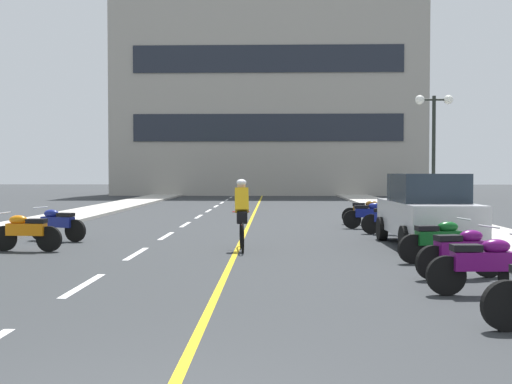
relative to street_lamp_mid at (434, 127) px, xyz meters
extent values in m
plane|color=#2D3033|center=(-7.33, 0.60, -3.61)|extent=(140.00, 140.00, 0.00)
cube|color=#B7B2A8|center=(-14.53, 3.60, -3.55)|extent=(2.40, 72.00, 0.12)
cube|color=#B7B2A8|center=(-0.13, 3.60, -3.55)|extent=(2.40, 72.00, 0.12)
cube|color=silver|center=(-9.33, -14.40, -3.61)|extent=(0.14, 2.20, 0.01)
cube|color=silver|center=(-9.33, -10.40, -3.61)|extent=(0.14, 2.20, 0.01)
cube|color=silver|center=(-9.33, -6.40, -3.61)|extent=(0.14, 2.20, 0.01)
cube|color=silver|center=(-9.33, -2.40, -3.61)|extent=(0.14, 2.20, 0.01)
cube|color=silver|center=(-9.33, 1.60, -3.61)|extent=(0.14, 2.20, 0.01)
cube|color=silver|center=(-9.33, 5.60, -3.61)|extent=(0.14, 2.20, 0.01)
cube|color=silver|center=(-9.33, 9.60, -3.61)|extent=(0.14, 2.20, 0.01)
cube|color=silver|center=(-9.33, 13.60, -3.61)|extent=(0.14, 2.20, 0.01)
cube|color=silver|center=(-9.33, 17.60, -3.61)|extent=(0.14, 2.20, 0.01)
cube|color=silver|center=(-9.33, 21.60, -3.61)|extent=(0.14, 2.20, 0.01)
cube|color=silver|center=(-9.33, 25.60, -3.61)|extent=(0.14, 2.20, 0.01)
cube|color=gold|center=(-7.08, 3.60, -3.61)|extent=(0.12, 66.00, 0.01)
cube|color=#9E998E|center=(-6.64, 27.75, 5.27)|extent=(25.03, 6.30, 17.77)
cube|color=#1E232D|center=(-6.64, 24.55, 1.72)|extent=(21.03, 0.10, 2.13)
cube|color=#1E232D|center=(-6.64, 24.55, 7.05)|extent=(21.03, 0.10, 2.13)
cylinder|color=black|center=(0.00, 0.00, -1.15)|extent=(0.14, 0.14, 4.69)
cylinder|color=black|center=(0.00, 0.00, 1.05)|extent=(1.10, 0.08, 0.08)
sphere|color=white|center=(-0.55, 0.00, 1.05)|extent=(0.36, 0.36, 0.36)
sphere|color=white|center=(0.55, 0.00, 1.05)|extent=(0.36, 0.36, 0.36)
cylinder|color=black|center=(-3.25, -7.41, -3.29)|extent=(0.23, 0.64, 0.64)
cylinder|color=black|center=(-1.55, -7.37, -3.29)|extent=(0.23, 0.64, 0.64)
cylinder|color=black|center=(-3.19, -10.20, -3.29)|extent=(0.23, 0.64, 0.64)
cylinder|color=black|center=(-1.49, -10.17, -3.29)|extent=(0.23, 0.64, 0.64)
cube|color=#B7B7BC|center=(-2.37, -8.79, -2.89)|extent=(1.79, 4.23, 0.80)
cube|color=#1E2833|center=(-2.37, -8.79, -2.14)|extent=(1.60, 2.23, 0.70)
cylinder|color=black|center=(-3.50, -17.24, -3.31)|extent=(0.61, 0.16, 0.60)
cylinder|color=black|center=(-3.61, -15.10, -3.31)|extent=(0.60, 0.13, 0.60)
cube|color=#590C59|center=(-3.06, -15.07, -3.09)|extent=(0.91, 0.33, 0.28)
ellipsoid|color=#590C59|center=(-2.86, -15.06, -2.87)|extent=(0.45, 0.26, 0.22)
cube|color=black|center=(-3.31, -15.08, -2.89)|extent=(0.45, 0.26, 0.10)
cylinder|color=black|center=(-2.42, -13.45, -3.31)|extent=(0.61, 0.26, 0.60)
cylinder|color=black|center=(-3.48, -13.74, -3.31)|extent=(0.61, 0.26, 0.60)
cube|color=#590C59|center=(-2.95, -13.59, -3.09)|extent=(0.94, 0.51, 0.28)
ellipsoid|color=#590C59|center=(-2.76, -13.54, -2.87)|extent=(0.49, 0.35, 0.22)
cube|color=black|center=(-3.19, -13.66, -2.89)|extent=(0.49, 0.35, 0.10)
cylinder|color=silver|center=(-2.42, -13.45, -2.71)|extent=(0.19, 0.59, 0.03)
cylinder|color=black|center=(-2.30, -11.62, -3.31)|extent=(0.61, 0.20, 0.60)
cylinder|color=black|center=(-3.39, -11.81, -3.31)|extent=(0.61, 0.20, 0.60)
cube|color=#0C4C19|center=(-2.85, -11.71, -3.09)|extent=(0.93, 0.43, 0.28)
ellipsoid|color=#0C4C19|center=(-2.65, -11.68, -2.87)|extent=(0.47, 0.31, 0.22)
cube|color=black|center=(-3.09, -11.75, -2.89)|extent=(0.47, 0.31, 0.10)
cylinder|color=silver|center=(-2.30, -11.62, -2.71)|extent=(0.13, 0.60, 0.03)
cylinder|color=black|center=(-12.53, -10.02, -3.31)|extent=(0.61, 0.15, 0.60)
cylinder|color=black|center=(-11.43, -10.11, -3.31)|extent=(0.61, 0.15, 0.60)
cube|color=orange|center=(-11.98, -10.06, -3.09)|extent=(0.92, 0.35, 0.28)
ellipsoid|color=orange|center=(-12.18, -10.05, -2.87)|extent=(0.46, 0.27, 0.22)
cube|color=black|center=(-11.73, -10.08, -2.89)|extent=(0.46, 0.27, 0.10)
cylinder|color=silver|center=(-12.53, -10.02, -2.71)|extent=(0.08, 0.60, 0.03)
cylinder|color=black|center=(-12.53, -7.71, -3.31)|extent=(0.60, 0.27, 0.60)
cylinder|color=black|center=(-11.48, -8.03, -3.31)|extent=(0.60, 0.27, 0.60)
cube|color=navy|center=(-12.00, -7.87, -3.09)|extent=(0.94, 0.53, 0.28)
ellipsoid|color=navy|center=(-12.20, -7.81, -2.87)|extent=(0.49, 0.36, 0.22)
cube|color=black|center=(-11.76, -7.94, -2.89)|extent=(0.49, 0.36, 0.10)
cylinder|color=silver|center=(-12.53, -7.71, -2.71)|extent=(0.20, 0.58, 0.03)
cylinder|color=black|center=(-2.21, -5.97, -3.31)|extent=(0.61, 0.25, 0.60)
cylinder|color=black|center=(-3.27, -5.69, -3.31)|extent=(0.61, 0.25, 0.60)
cube|color=navy|center=(-2.74, -5.83, -3.09)|extent=(0.94, 0.50, 0.28)
ellipsoid|color=navy|center=(-2.55, -5.88, -2.87)|extent=(0.49, 0.35, 0.22)
cube|color=black|center=(-2.98, -5.76, -2.89)|extent=(0.49, 0.35, 0.10)
cylinder|color=silver|center=(-2.21, -5.97, -2.71)|extent=(0.18, 0.59, 0.03)
cylinder|color=black|center=(-2.52, -3.86, -3.31)|extent=(0.60, 0.11, 0.60)
cylinder|color=black|center=(-3.62, -3.87, -3.31)|extent=(0.60, 0.11, 0.60)
cube|color=navy|center=(-3.07, -3.87, -3.09)|extent=(0.90, 0.29, 0.28)
ellipsoid|color=navy|center=(-2.87, -3.87, -2.87)|extent=(0.44, 0.24, 0.22)
cube|color=black|center=(-3.32, -3.87, -2.89)|extent=(0.44, 0.24, 0.10)
cylinder|color=silver|center=(-2.52, -3.86, -2.71)|extent=(0.04, 0.60, 0.03)
cylinder|color=black|center=(-2.39, -2.36, -3.31)|extent=(0.61, 0.19, 0.60)
cylinder|color=black|center=(-3.48, -2.20, -3.31)|extent=(0.61, 0.19, 0.60)
cube|color=brown|center=(-2.93, -2.28, -3.09)|extent=(0.93, 0.41, 0.28)
ellipsoid|color=brown|center=(-2.73, -2.31, -2.87)|extent=(0.47, 0.30, 0.22)
cube|color=black|center=(-3.18, -2.24, -2.89)|extent=(0.47, 0.30, 0.10)
cylinder|color=silver|center=(-2.39, -2.36, -2.71)|extent=(0.12, 0.60, 0.03)
torus|color=black|center=(-7.01, -9.16, -3.27)|extent=(0.11, 0.72, 0.72)
torus|color=black|center=(-6.91, -10.21, -3.27)|extent=(0.11, 0.72, 0.72)
cylinder|color=red|center=(-6.96, -9.71, -2.97)|extent=(0.13, 0.95, 0.04)
cube|color=black|center=(-6.94, -9.86, -2.75)|extent=(0.12, 0.21, 0.06)
cylinder|color=red|center=(-7.00, -9.26, -2.72)|extent=(0.42, 0.07, 0.03)
cube|color=black|center=(-6.95, -9.81, -2.82)|extent=(0.27, 0.38, 0.28)
cube|color=yellow|center=(-6.96, -9.66, -2.42)|extent=(0.36, 0.48, 0.61)
sphere|color=tan|center=(-6.97, -9.53, -2.07)|extent=(0.20, 0.20, 0.20)
ellipsoid|color=white|center=(-6.97, -9.53, -2.00)|extent=(0.24, 0.26, 0.16)
camera|label=1|loc=(-6.21, -24.60, -1.75)|focal=44.26mm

